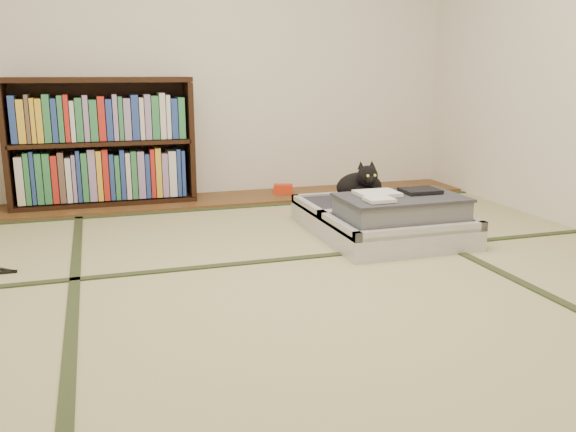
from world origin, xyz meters
name	(u,v)px	position (x,y,z in m)	size (l,w,h in m)	color
floor	(301,286)	(0.00, 0.00, 0.00)	(4.50, 4.50, 0.00)	tan
wood_strip	(217,199)	(0.00, 2.00, 0.01)	(4.00, 0.50, 0.02)	brown
red_item	(283,189)	(0.54, 2.03, 0.06)	(0.15, 0.09, 0.07)	red
tatami_borders	(271,255)	(0.00, 0.49, 0.00)	(4.00, 4.50, 0.01)	#2D381E
bookcase	(102,145)	(-0.81, 2.07, 0.45)	(1.30, 0.30, 0.92)	black
suitcase	(383,218)	(0.76, 0.68, 0.11)	(0.79, 1.05, 0.31)	silver
cat	(361,186)	(0.74, 0.97, 0.26)	(0.35, 0.35, 0.28)	black
cable_coil	(384,198)	(0.92, 1.00, 0.16)	(0.11, 0.11, 0.03)	white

